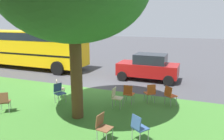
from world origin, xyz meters
The scene contains 14 objects.
ground centered at (0.00, 0.00, 0.00)m, with size 80.00×80.00×0.00m, color #424247.
grass_verge centered at (0.00, 3.20, 0.00)m, with size 48.00×6.00×0.01m, color #3D752D.
chair_0 centered at (-2.22, 2.29, 0.52)m, with size 0.42×0.42×0.88m.
chair_1 centered at (-2.59, 1.67, 0.52)m, with size 0.42×0.43×0.88m.
chair_2 centered at (-4.32, 1.21, 0.52)m, with size 0.58×0.59×0.88m.
chair_3 centered at (-0.64, 2.79, 0.52)m, with size 0.58×0.58×0.88m.
chair_4 centered at (-3.82, 4.58, 0.52)m, with size 0.58×0.58×0.88m.
chair_5 centered at (0.76, 2.18, 0.52)m, with size 0.58×0.58×0.88m.
chair_6 centered at (-3.46, 1.19, 0.52)m, with size 0.58×0.58×0.88m.
chair_7 centered at (1.76, 4.46, 0.52)m, with size 0.58×0.58×0.88m.
chair_8 centered at (0.40, 2.66, 0.52)m, with size 0.55×0.54×0.88m.
chair_9 centered at (-2.79, 4.93, 0.52)m, with size 0.49×0.48×0.88m.
parked_car centered at (-2.51, -2.68, 0.84)m, with size 3.70×1.92×1.65m.
school_bus centered at (7.54, -2.90, 1.76)m, with size 10.40×2.80×2.88m.
Camera 1 is at (-5.30, 10.50, 3.63)m, focal length 34.91 mm.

